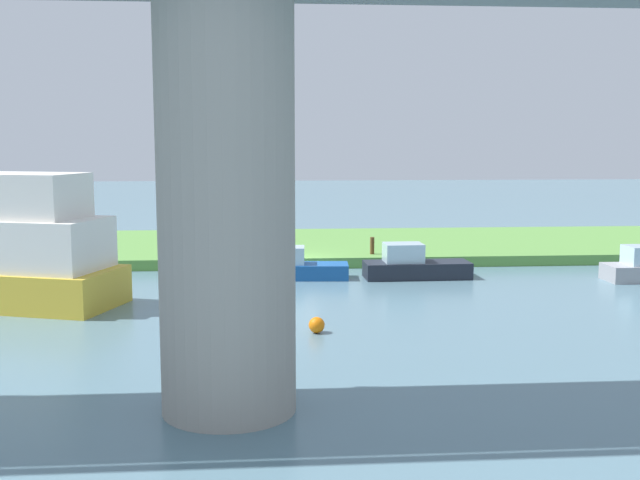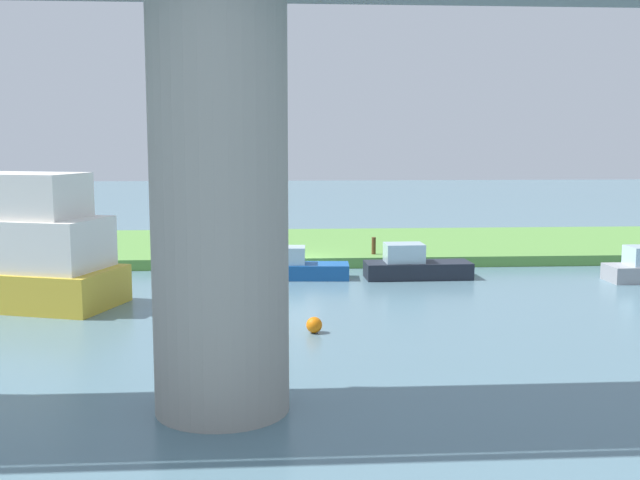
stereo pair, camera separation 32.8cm
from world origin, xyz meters
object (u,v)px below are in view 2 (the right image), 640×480
object	(u,v)px
person_on_bank	(203,236)
skiff_small	(297,267)
mooring_post	(374,246)
bridge_pylon	(220,205)
motorboat_white	(414,266)
marker_buoy	(314,325)

from	to	relation	value
person_on_bank	skiff_small	distance (m)	7.05
mooring_post	skiff_small	world-z (taller)	skiff_small
bridge_pylon	mooring_post	world-z (taller)	bridge_pylon
person_on_bank	motorboat_white	xyz separation A→B (m)	(-9.51, 5.66, -0.66)
bridge_pylon	skiff_small	size ratio (longest dim) A/B	2.14
person_on_bank	skiff_small	world-z (taller)	person_on_bank
mooring_post	motorboat_white	xyz separation A→B (m)	(-1.25, 3.80, -0.37)
bridge_pylon	skiff_small	distance (m)	16.83
bridge_pylon	skiff_small	xyz separation A→B (m)	(-2.27, -16.18, -4.03)
skiff_small	person_on_bank	bearing A→B (deg)	-50.39
person_on_bank	bridge_pylon	bearing A→B (deg)	95.84
bridge_pylon	motorboat_white	bearing A→B (deg)	-114.65
mooring_post	skiff_small	xyz separation A→B (m)	(3.79, 3.54, -0.41)
marker_buoy	bridge_pylon	bearing A→B (deg)	70.04
motorboat_white	skiff_small	world-z (taller)	motorboat_white
bridge_pylon	marker_buoy	distance (m)	8.28
person_on_bank	mooring_post	world-z (taller)	person_on_bank
bridge_pylon	skiff_small	bearing A→B (deg)	-97.97
bridge_pylon	marker_buoy	xyz separation A→B (m)	(-2.42, -6.67, -4.28)
person_on_bank	skiff_small	size ratio (longest dim) A/B	0.33
person_on_bank	mooring_post	bearing A→B (deg)	167.27
mooring_post	marker_buoy	bearing A→B (deg)	74.43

